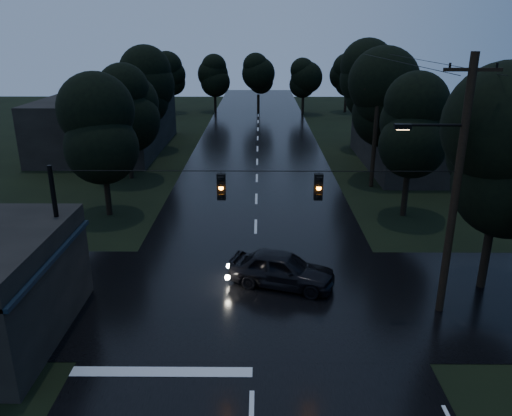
{
  "coord_description": "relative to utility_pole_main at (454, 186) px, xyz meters",
  "views": [
    {
      "loc": [
        0.23,
        -6.66,
        10.65
      ],
      "look_at": [
        0.06,
        14.66,
        3.06
      ],
      "focal_mm": 35.0,
      "sensor_mm": 36.0,
      "label": 1
    }
  ],
  "objects": [
    {
      "name": "building_far_left",
      "position": [
        -21.41,
        29.0,
        -2.76
      ],
      "size": [
        10.0,
        16.0,
        5.0
      ],
      "primitive_type": "cube",
      "color": "black",
      "rests_on": "ground"
    },
    {
      "name": "tree_corner_near",
      "position": [
        2.59,
        2.0,
        0.74
      ],
      "size": [
        4.48,
        4.48,
        9.44
      ],
      "color": "black",
      "rests_on": "ground"
    },
    {
      "name": "car",
      "position": [
        -6.2,
        2.04,
        -4.47
      ],
      "size": [
        5.0,
        3.2,
        1.58
      ],
      "primitive_type": "imported",
      "rotation": [
        0.0,
        0.0,
        1.26
      ],
      "color": "black",
      "rests_on": "ground"
    },
    {
      "name": "tree_left_b",
      "position": [
        -17.01,
        19.0,
        0.36
      ],
      "size": [
        4.2,
        4.2,
        8.85
      ],
      "color": "black",
      "rests_on": "ground"
    },
    {
      "name": "cross_street",
      "position": [
        -7.41,
        1.0,
        -5.26
      ],
      "size": [
        60.0,
        9.0,
        0.02
      ],
      "primitive_type": "cube",
      "color": "black",
      "rests_on": "ground"
    },
    {
      "name": "main_road",
      "position": [
        -7.41,
        19.0,
        -5.26
      ],
      "size": [
        12.0,
        120.0,
        0.02
      ],
      "primitive_type": "cube",
      "color": "black",
      "rests_on": "ground"
    },
    {
      "name": "utility_pole_main",
      "position": [
        0.0,
        0.0,
        0.0
      ],
      "size": [
        3.5,
        0.3,
        10.0
      ],
      "color": "black",
      "rests_on": "ground"
    },
    {
      "name": "anchor_pole_left",
      "position": [
        -14.91,
        0.0,
        -2.26
      ],
      "size": [
        0.18,
        0.18,
        6.0
      ],
      "primitive_type": "cylinder",
      "color": "black",
      "rests_on": "ground"
    },
    {
      "name": "tree_left_c",
      "position": [
        -17.61,
        29.0,
        0.74
      ],
      "size": [
        4.48,
        4.48,
        9.44
      ],
      "color": "black",
      "rests_on": "ground"
    },
    {
      "name": "tree_right_b",
      "position": [
        2.19,
        19.0,
        0.74
      ],
      "size": [
        4.48,
        4.48,
        9.44
      ],
      "color": "black",
      "rests_on": "ground"
    },
    {
      "name": "building_far_right",
      "position": [
        6.59,
        23.0,
        -3.06
      ],
      "size": [
        10.0,
        14.0,
        4.4
      ],
      "primitive_type": "cube",
      "color": "black",
      "rests_on": "ground"
    },
    {
      "name": "tree_right_c",
      "position": [
        2.79,
        29.0,
        1.11
      ],
      "size": [
        4.76,
        4.76,
        10.03
      ],
      "color": "black",
      "rests_on": "ground"
    },
    {
      "name": "utility_pole_far",
      "position": [
        0.89,
        17.0,
        -1.38
      ],
      "size": [
        2.0,
        0.3,
        7.5
      ],
      "color": "black",
      "rests_on": "ground"
    },
    {
      "name": "tree_right_a",
      "position": [
        1.59,
        11.0,
        0.36
      ],
      "size": [
        4.2,
        4.2,
        8.85
      ],
      "color": "black",
      "rests_on": "ground"
    },
    {
      "name": "tree_left_a",
      "position": [
        -16.41,
        11.0,
        -0.02
      ],
      "size": [
        3.92,
        3.92,
        8.26
      ],
      "color": "black",
      "rests_on": "ground"
    },
    {
      "name": "span_signals",
      "position": [
        -6.85,
        -0.01,
        -0.01
      ],
      "size": [
        15.0,
        0.37,
        1.12
      ],
      "color": "black",
      "rests_on": "ground"
    }
  ]
}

